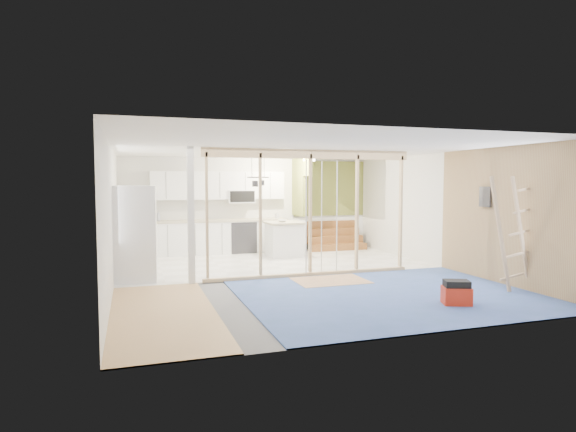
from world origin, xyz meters
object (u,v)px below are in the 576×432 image
object	(u,v)px
toolbox	(456,293)
ladder	(514,234)
fridge	(135,234)
island	(284,239)

from	to	relation	value
toolbox	ladder	distance (m)	1.79
fridge	island	distance (m)	4.28
island	ladder	distance (m)	5.77
island	ladder	world-z (taller)	ladder
fridge	toolbox	world-z (taller)	fridge
island	toolbox	xyz separation A→B (m)	(1.06, -5.59, -0.26)
fridge	toolbox	bearing A→B (deg)	-32.23
toolbox	ladder	size ratio (longest dim) A/B	0.25
fridge	island	size ratio (longest dim) A/B	1.98
island	ladder	bearing A→B (deg)	-62.70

